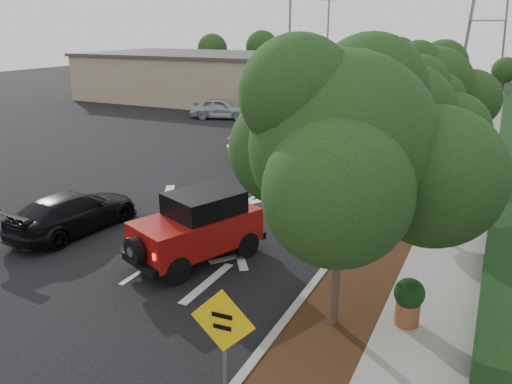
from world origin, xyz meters
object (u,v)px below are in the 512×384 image
Objects in this scene: silver_suv_ahead at (357,164)px; black_suv_oncoming at (73,212)px; red_jeep at (202,226)px; speed_hump_sign at (223,337)px.

silver_suv_ahead reaches higher than black_suv_oncoming.
red_jeep is 9.76m from silver_suv_ahead.
speed_hump_sign is (8.60, -5.15, 1.01)m from black_suv_oncoming.
speed_hump_sign reaches higher than silver_suv_ahead.
red_jeep reaches higher than silver_suv_ahead.
red_jeep is 1.70× the size of speed_hump_sign.
red_jeep reaches higher than black_suv_oncoming.
silver_suv_ahead is 1.21× the size of black_suv_oncoming.
black_suv_oncoming is at bearing -157.16° from red_jeep.
black_suv_oncoming is (-4.91, -0.08, -0.36)m from red_jeep.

